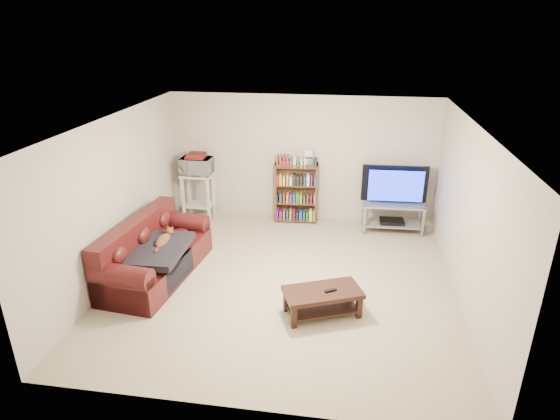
% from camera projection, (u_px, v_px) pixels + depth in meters
% --- Properties ---
extents(floor, '(5.00, 5.00, 0.00)m').
position_uv_depth(floor, '(283.00, 282.00, 7.01)').
color(floor, '#C5B692').
rests_on(floor, ground).
extents(ceiling, '(5.00, 5.00, 0.00)m').
position_uv_depth(ceiling, '(283.00, 123.00, 6.11)').
color(ceiling, white).
rests_on(ceiling, ground).
extents(wall_back, '(5.00, 0.00, 5.00)m').
position_uv_depth(wall_back, '(302.00, 159.00, 8.85)').
color(wall_back, beige).
rests_on(wall_back, ground).
extents(wall_front, '(5.00, 0.00, 5.00)m').
position_uv_depth(wall_front, '(243.00, 309.00, 4.27)').
color(wall_front, beige).
rests_on(wall_front, ground).
extents(wall_left, '(0.00, 5.00, 5.00)m').
position_uv_depth(wall_left, '(116.00, 198.00, 6.91)').
color(wall_left, beige).
rests_on(wall_left, ground).
extents(wall_right, '(0.00, 5.00, 5.00)m').
position_uv_depth(wall_right, '(469.00, 219.00, 6.21)').
color(wall_right, beige).
rests_on(wall_right, ground).
extents(sofa, '(1.12, 2.17, 0.89)m').
position_uv_depth(sofa, '(152.00, 257.00, 7.09)').
color(sofa, '#451112').
rests_on(sofa, floor).
extents(blanket, '(0.84, 1.07, 0.18)m').
position_uv_depth(blanket, '(157.00, 250.00, 6.84)').
color(blanket, black).
rests_on(blanket, sofa).
extents(cat, '(0.29, 0.59, 0.17)m').
position_uv_depth(cat, '(163.00, 241.00, 6.99)').
color(cat, brown).
rests_on(cat, sofa).
extents(coffee_table, '(1.13, 0.86, 0.37)m').
position_uv_depth(coffee_table, '(322.00, 298.00, 6.16)').
color(coffee_table, black).
rests_on(coffee_table, floor).
extents(remote, '(0.16, 0.13, 0.02)m').
position_uv_depth(remote, '(331.00, 290.00, 6.09)').
color(remote, black).
rests_on(remote, coffee_table).
extents(tv_stand, '(1.11, 0.53, 0.55)m').
position_uv_depth(tv_stand, '(393.00, 212.00, 8.58)').
color(tv_stand, '#999EA3').
rests_on(tv_stand, floor).
extents(television, '(1.18, 0.20, 0.68)m').
position_uv_depth(television, '(395.00, 186.00, 8.38)').
color(television, black).
rests_on(television, tv_stand).
extents(dvd_player, '(0.45, 0.32, 0.06)m').
position_uv_depth(dvd_player, '(392.00, 221.00, 8.65)').
color(dvd_player, black).
rests_on(dvd_player, tv_stand).
extents(bookshelf, '(0.82, 0.30, 1.17)m').
position_uv_depth(bookshelf, '(296.00, 192.00, 8.90)').
color(bookshelf, '#50311C').
rests_on(bookshelf, floor).
extents(shelf_clutter, '(0.60, 0.21, 0.28)m').
position_uv_depth(shelf_clutter, '(302.00, 158.00, 8.64)').
color(shelf_clutter, silver).
rests_on(shelf_clutter, bookshelf).
extents(microwave_stand, '(0.59, 0.43, 0.93)m').
position_uv_depth(microwave_stand, '(198.00, 191.00, 9.00)').
color(microwave_stand, silver).
rests_on(microwave_stand, floor).
extents(microwave, '(0.58, 0.40, 0.32)m').
position_uv_depth(microwave, '(197.00, 166.00, 8.81)').
color(microwave, silver).
rests_on(microwave, microwave_stand).
extents(game_boxes, '(0.34, 0.30, 0.05)m').
position_uv_depth(game_boxes, '(196.00, 156.00, 8.74)').
color(game_boxes, maroon).
rests_on(game_boxes, microwave).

